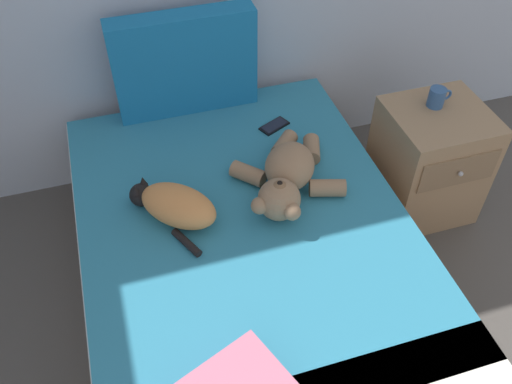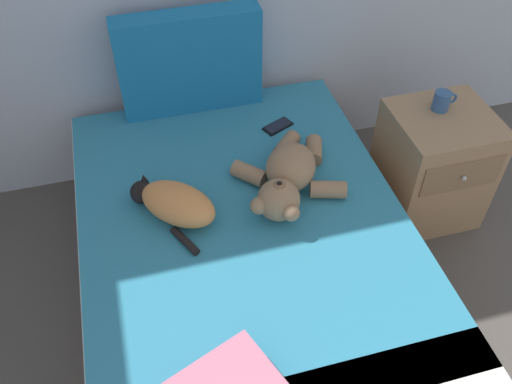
{
  "view_description": "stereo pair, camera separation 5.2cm",
  "coord_description": "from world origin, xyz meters",
  "px_view_note": "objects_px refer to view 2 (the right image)",
  "views": [
    {
      "loc": [
        1.42,
        2.09,
        2.19
      ],
      "look_at": [
        1.88,
        3.63,
        0.57
      ],
      "focal_mm": 38.27,
      "sensor_mm": 36.0,
      "label": 1
    },
    {
      "loc": [
        1.46,
        2.08,
        2.19
      ],
      "look_at": [
        1.88,
        3.63,
        0.57
      ],
      "focal_mm": 38.27,
      "sensor_mm": 36.0,
      "label": 2
    }
  ],
  "objects_px": {
    "cell_phone": "(278,126)",
    "mug": "(442,101)",
    "bed": "(247,265)",
    "cat": "(174,203)",
    "teddy_bear": "(287,177)",
    "patterned_cushion": "(190,62)",
    "nightstand": "(432,166)"
  },
  "relations": [
    {
      "from": "nightstand",
      "to": "patterned_cushion",
      "type": "bearing_deg",
      "value": 152.92
    },
    {
      "from": "bed",
      "to": "cell_phone",
      "type": "relative_size",
      "value": 11.82
    },
    {
      "from": "bed",
      "to": "cat",
      "type": "xyz_separation_m",
      "value": [
        -0.27,
        0.15,
        0.32
      ]
    },
    {
      "from": "cell_phone",
      "to": "mug",
      "type": "height_order",
      "value": "mug"
    },
    {
      "from": "patterned_cushion",
      "to": "cat",
      "type": "relative_size",
      "value": 1.67
    },
    {
      "from": "teddy_bear",
      "to": "cell_phone",
      "type": "distance_m",
      "value": 0.45
    },
    {
      "from": "cat",
      "to": "teddy_bear",
      "type": "height_order",
      "value": "teddy_bear"
    },
    {
      "from": "cell_phone",
      "to": "mug",
      "type": "relative_size",
      "value": 1.37
    },
    {
      "from": "teddy_bear",
      "to": "patterned_cushion",
      "type": "bearing_deg",
      "value": 110.97
    },
    {
      "from": "cell_phone",
      "to": "nightstand",
      "type": "distance_m",
      "value": 0.82
    },
    {
      "from": "bed",
      "to": "cell_phone",
      "type": "height_order",
      "value": "cell_phone"
    },
    {
      "from": "bed",
      "to": "cell_phone",
      "type": "distance_m",
      "value": 0.72
    },
    {
      "from": "cat",
      "to": "cell_phone",
      "type": "relative_size",
      "value": 2.53
    },
    {
      "from": "mug",
      "to": "patterned_cushion",
      "type": "bearing_deg",
      "value": 155.78
    },
    {
      "from": "patterned_cushion",
      "to": "cell_phone",
      "type": "bearing_deg",
      "value": -37.87
    },
    {
      "from": "cat",
      "to": "nightstand",
      "type": "distance_m",
      "value": 1.36
    },
    {
      "from": "teddy_bear",
      "to": "mug",
      "type": "distance_m",
      "value": 0.87
    },
    {
      "from": "teddy_bear",
      "to": "cell_phone",
      "type": "bearing_deg",
      "value": 78.27
    },
    {
      "from": "mug",
      "to": "cat",
      "type": "bearing_deg",
      "value": -169.8
    },
    {
      "from": "bed",
      "to": "cat",
      "type": "height_order",
      "value": "cat"
    },
    {
      "from": "bed",
      "to": "mug",
      "type": "xyz_separation_m",
      "value": [
        1.06,
        0.38,
        0.42
      ]
    },
    {
      "from": "cell_phone",
      "to": "mug",
      "type": "xyz_separation_m",
      "value": [
        0.74,
        -0.21,
        0.16
      ]
    },
    {
      "from": "cat",
      "to": "nightstand",
      "type": "xyz_separation_m",
      "value": [
        1.33,
        0.17,
        -0.26
      ]
    },
    {
      "from": "cat",
      "to": "bed",
      "type": "bearing_deg",
      "value": -28.64
    },
    {
      "from": "teddy_bear",
      "to": "cell_phone",
      "type": "height_order",
      "value": "teddy_bear"
    },
    {
      "from": "bed",
      "to": "mug",
      "type": "distance_m",
      "value": 1.2
    },
    {
      "from": "teddy_bear",
      "to": "mug",
      "type": "height_order",
      "value": "mug"
    },
    {
      "from": "patterned_cushion",
      "to": "teddy_bear",
      "type": "xyz_separation_m",
      "value": [
        0.28,
        -0.72,
        -0.17
      ]
    },
    {
      "from": "bed",
      "to": "mug",
      "type": "height_order",
      "value": "mug"
    },
    {
      "from": "cat",
      "to": "cell_phone",
      "type": "distance_m",
      "value": 0.74
    },
    {
      "from": "bed",
      "to": "teddy_bear",
      "type": "relative_size",
      "value": 3.36
    },
    {
      "from": "cell_phone",
      "to": "mug",
      "type": "bearing_deg",
      "value": -16.02
    }
  ]
}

